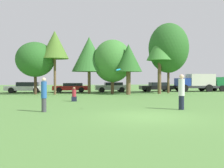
{
  "coord_description": "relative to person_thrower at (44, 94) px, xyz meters",
  "views": [
    {
      "loc": [
        -3.33,
        -11.14,
        1.71
      ],
      "look_at": [
        -1.15,
        3.36,
        1.4
      ],
      "focal_mm": 41.14,
      "sensor_mm": 36.0,
      "label": 1
    }
  ],
  "objects": [
    {
      "name": "parked_car_red",
      "position": [
        1.17,
        18.94,
        -0.28
      ],
      "size": [
        4.32,
        1.99,
        1.15
      ],
      "rotation": [
        0.0,
        0.0,
        3.14
      ],
      "color": "red",
      "rests_on": "ground"
    },
    {
      "name": "delivery_truck_blue",
      "position": [
        17.44,
        18.24,
        0.36
      ],
      "size": [
        5.37,
        2.19,
        2.31
      ],
      "rotation": [
        0.0,
        0.0,
        3.14
      ],
      "color": "#2D2D33",
      "rests_on": "ground"
    },
    {
      "name": "frisbee",
      "position": [
        3.82,
        -0.27,
        1.27
      ],
      "size": [
        0.26,
        0.24,
        0.15
      ],
      "color": "#19B2D8"
    },
    {
      "name": "tree_1",
      "position": [
        -0.46,
        14.4,
        4.37
      ],
      "size": [
        2.97,
        2.97,
        6.79
      ],
      "color": "brown",
      "rests_on": "ground"
    },
    {
      "name": "person_thrower",
      "position": [
        0.0,
        0.0,
        0.0
      ],
      "size": [
        0.29,
        0.29,
        1.76
      ],
      "rotation": [
        0.0,
        0.0,
        -0.02
      ],
      "color": "#3F3F47",
      "rests_on": "ground"
    },
    {
      "name": "person_catcher",
      "position": [
        7.37,
        -0.14,
        0.09
      ],
      "size": [
        0.34,
        0.34,
        1.94
      ],
      "rotation": [
        0.0,
        0.0,
        3.12
      ],
      "color": "#191E33",
      "rests_on": "ground"
    },
    {
      "name": "ground_plane",
      "position": [
        4.84,
        -2.33,
        -0.9
      ],
      "size": [
        120.0,
        120.0,
        0.0
      ],
      "primitive_type": "plane",
      "color": "#54843D"
    },
    {
      "name": "parked_car_white",
      "position": [
        -4.21,
        18.71,
        -0.23
      ],
      "size": [
        4.56,
        2.02,
        1.28
      ],
      "rotation": [
        0.0,
        0.0,
        3.14
      ],
      "color": "silver",
      "rests_on": "ground"
    },
    {
      "name": "tree_4",
      "position": [
        7.31,
        13.33,
        2.95
      ],
      "size": [
        2.94,
        2.94,
        5.38
      ],
      "color": "brown",
      "rests_on": "ground"
    },
    {
      "name": "parked_car_black",
      "position": [
        12.41,
        19.02,
        -0.26
      ],
      "size": [
        4.38,
        1.92,
        1.21
      ],
      "rotation": [
        0.0,
        0.0,
        3.14
      ],
      "color": "black",
      "rests_on": "ground"
    },
    {
      "name": "tree_3",
      "position": [
        5.87,
        15.24,
        2.78
      ],
      "size": [
        4.33,
        4.33,
        6.1
      ],
      "color": "brown",
      "rests_on": "ground"
    },
    {
      "name": "tree_6",
      "position": [
        12.48,
        15.18,
        4.36
      ],
      "size": [
        4.64,
        4.64,
        8.16
      ],
      "color": "brown",
      "rests_on": "ground"
    },
    {
      "name": "tree_0",
      "position": [
        -2.58,
        15.11,
        2.85
      ],
      "size": [
        4.11,
        4.11,
        5.65
      ],
      "color": "#473323",
      "rests_on": "ground"
    },
    {
      "name": "tree_5",
      "position": [
        11.1,
        14.32,
        4.25
      ],
      "size": [
        2.91,
        2.91,
        6.69
      ],
      "color": "brown",
      "rests_on": "ground"
    },
    {
      "name": "tree_2",
      "position": [
        3.27,
        15.82,
        3.56
      ],
      "size": [
        3.96,
        3.96,
        6.46
      ],
      "color": "brown",
      "rests_on": "ground"
    },
    {
      "name": "bystander_sitting",
      "position": [
        1.54,
        5.94,
        -0.45
      ],
      "size": [
        0.4,
        0.33,
        1.08
      ],
      "color": "#191E33",
      "rests_on": "ground"
    },
    {
      "name": "parked_car_silver",
      "position": [
        6.26,
        18.65,
        -0.24
      ],
      "size": [
        4.02,
        1.97,
        1.23
      ],
      "rotation": [
        0.0,
        0.0,
        3.14
      ],
      "color": "#B2B2B7",
      "rests_on": "ground"
    }
  ]
}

